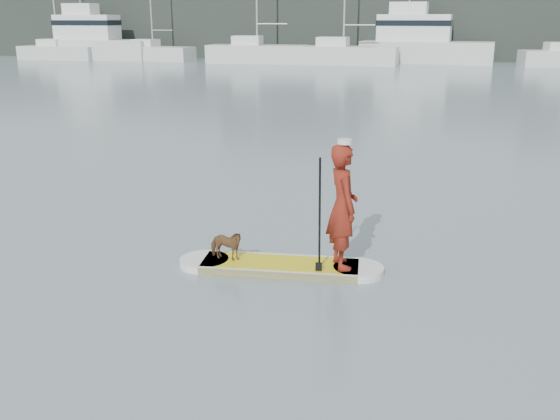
% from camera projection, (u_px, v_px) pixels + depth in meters
% --- Properties ---
extents(ground, '(140.00, 140.00, 0.00)m').
position_uv_depth(ground, '(305.00, 249.00, 10.89)').
color(ground, slate).
rests_on(ground, ground).
extents(paddleboard, '(3.30, 0.93, 0.12)m').
position_uv_depth(paddleboard, '(280.00, 266.00, 9.99)').
color(paddleboard, gold).
rests_on(paddleboard, ground).
extents(paddler, '(0.70, 0.84, 1.95)m').
position_uv_depth(paddler, '(343.00, 207.00, 9.55)').
color(paddler, maroon).
rests_on(paddler, paddleboard).
extents(white_cap, '(0.22, 0.22, 0.07)m').
position_uv_depth(white_cap, '(345.00, 142.00, 9.25)').
color(white_cap, silver).
rests_on(white_cap, paddler).
extents(dog, '(0.63, 0.37, 0.50)m').
position_uv_depth(dog, '(226.00, 245.00, 10.02)').
color(dog, '#543A1C').
rests_on(dog, paddleboard).
extents(paddle, '(0.10, 0.30, 2.00)m').
position_uv_depth(paddle, '(319.00, 230.00, 9.44)').
color(paddle, black).
rests_on(paddle, ground).
extents(sailboat_a, '(7.47, 2.54, 10.76)m').
position_uv_depth(sailboat_a, '(58.00, 52.00, 59.04)').
color(sailboat_a, silver).
rests_on(sailboat_a, ground).
extents(sailboat_b, '(8.14, 3.86, 11.64)m').
position_uv_depth(sailboat_b, '(153.00, 52.00, 57.87)').
color(sailboat_b, silver).
rests_on(sailboat_b, ground).
extents(sailboat_c, '(8.67, 2.95, 12.42)m').
position_uv_depth(sailboat_c, '(256.00, 52.00, 54.52)').
color(sailboat_c, silver).
rests_on(sailboat_c, ground).
extents(sailboat_d, '(9.30, 3.54, 13.41)m').
position_uv_depth(sailboat_d, '(342.00, 53.00, 52.83)').
color(sailboat_d, silver).
rests_on(sailboat_d, ground).
extents(motor_yacht_a, '(11.63, 4.84, 6.77)m').
position_uv_depth(motor_yacht_a, '(421.00, 41.00, 54.40)').
color(motor_yacht_a, silver).
rests_on(motor_yacht_a, ground).
extents(motor_yacht_b, '(10.28, 3.68, 6.74)m').
position_uv_depth(motor_yacht_b, '(94.00, 39.00, 59.13)').
color(motor_yacht_b, silver).
rests_on(motor_yacht_b, ground).
extents(shore_mass, '(90.00, 6.00, 6.00)m').
position_uv_depth(shore_mass, '(393.00, 27.00, 59.64)').
color(shore_mass, '#202823').
rests_on(shore_mass, ground).
extents(shore_building_west, '(14.00, 4.00, 9.00)m').
position_uv_depth(shore_building_west, '(292.00, 11.00, 62.00)').
color(shore_building_west, '#202823').
rests_on(shore_building_west, ground).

